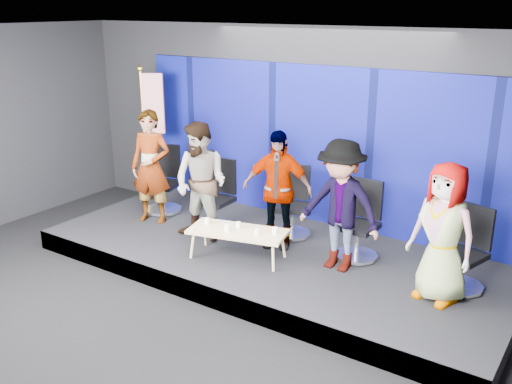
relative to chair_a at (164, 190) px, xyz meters
The scene contains 21 objects.
ground 3.85m from the chair_a, 49.05° to the right, with size 10.00×10.00×0.00m, color black.
room_walls 4.17m from the chair_a, 49.05° to the right, with size 10.02×8.02×3.51m.
riser 2.57m from the chair_a, ahead, with size 7.00×3.00×0.30m, color black.
backdrop 2.86m from the chair_a, 23.65° to the left, with size 7.00×0.08×2.60m, color #080D5F.
chair_a is the anchor object (origin of this frame).
panelist_a 0.76m from the chair_a, 68.58° to the right, with size 0.69×0.45×1.89m, color black.
chair_b 1.29m from the chair_a, ahead, with size 0.67×0.67×1.14m.
panelist_b 1.61m from the chair_a, 24.63° to the right, with size 0.90×0.70×1.85m, color black.
chair_c 2.47m from the chair_a, ahead, with size 0.78×0.78×1.11m.
panelist_c 2.53m from the chair_a, ahead, with size 1.05×0.44×1.79m, color black.
chair_d 3.69m from the chair_a, ahead, with size 0.67×0.67×1.13m.
panelist_d 3.66m from the chair_a, ahead, with size 1.19×0.68×1.84m, color black.
chair_e 5.20m from the chair_a, ahead, with size 0.77×0.77×1.09m.
panelist_e 5.07m from the chair_a, ahead, with size 0.86×0.56×1.77m, color black.
coffee_table 2.42m from the chair_a, 21.80° to the right, with size 1.50×0.92×0.43m.
mug_a 1.98m from the chair_a, 28.85° to the right, with size 0.08×0.08×0.09m, color white.
mug_b 2.38m from the chair_a, 25.37° to the right, with size 0.08×0.08×0.10m, color white.
mug_c 2.35m from the chair_a, 20.43° to the right, with size 0.07×0.07×0.09m, color white.
mug_d 2.72m from the chair_a, 19.05° to the right, with size 0.07×0.07×0.08m, color white.
mug_e 2.86m from the chair_a, 14.60° to the right, with size 0.08×0.08×0.10m, color white.
flag_stand 1.21m from the chair_a, 147.50° to the left, with size 0.54×0.37×2.48m.
Camera 1 is at (4.19, -4.19, 3.82)m, focal length 40.00 mm.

